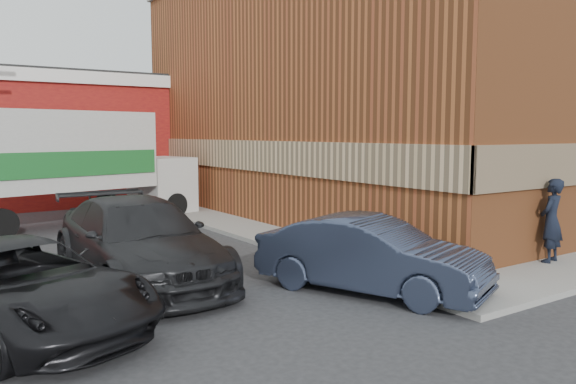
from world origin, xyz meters
TOP-DOWN VIEW (x-y plane):
  - ground at (0.00, 0.00)m, footprint 90.00×90.00m
  - brick_building at (8.50, 9.00)m, footprint 14.25×18.25m
  - sidewalk_west at (0.60, 9.00)m, footprint 1.80×18.00m
  - man at (4.00, -0.25)m, footprint 0.78×0.60m
  - sedan at (-0.80, 0.50)m, footprint 3.15×4.66m
  - suv_a at (-6.71, 1.93)m, footprint 3.87×5.53m
  - suv_b at (-4.21, 3.76)m, footprint 2.41×5.87m
  - box_truck at (-3.28, 12.09)m, footprint 7.90×3.75m

SIDE VIEW (x-z plane):
  - ground at x=0.00m, z-range 0.00..0.00m
  - sidewalk_west at x=0.60m, z-range 0.00..0.12m
  - suv_a at x=-6.71m, z-range 0.00..1.40m
  - sedan at x=-0.80m, z-range 0.00..1.45m
  - suv_b at x=-4.21m, z-range 0.00..1.70m
  - man at x=4.00m, z-range 0.12..2.03m
  - box_truck at x=-3.28m, z-range 0.29..4.04m
  - brick_building at x=8.50m, z-range 0.00..9.36m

